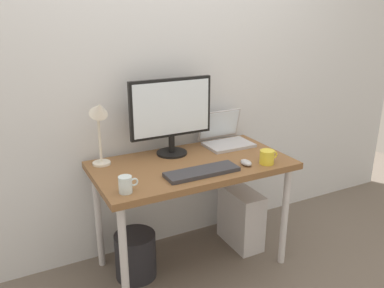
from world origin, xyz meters
TOP-DOWN VIEW (x-y plane):
  - ground_plane at (0.00, 0.00)m, footprint 6.00×6.00m
  - back_wall at (0.00, 0.39)m, footprint 4.40×0.04m
  - desk at (0.00, 0.00)m, footprint 1.21×0.65m
  - monitor at (-0.05, 0.19)m, footprint 0.55×0.20m
  - laptop at (0.37, 0.21)m, footprint 0.32×0.27m
  - desk_lamp at (-0.51, 0.19)m, footprint 0.11×0.16m
  - keyboard at (-0.03, -0.19)m, footprint 0.44×0.14m
  - mouse at (0.27, -0.19)m, footprint 0.06×0.09m
  - coffee_mug at (0.40, -0.23)m, footprint 0.12×0.09m
  - glass_cup at (-0.50, -0.22)m, footprint 0.11×0.07m
  - computer_tower at (0.43, 0.06)m, footprint 0.18×0.36m
  - wastebasket at (-0.38, 0.05)m, footprint 0.26×0.26m

SIDE VIEW (x-z plane):
  - ground_plane at x=0.00m, z-range 0.00..0.00m
  - wastebasket at x=-0.38m, z-range 0.00..0.30m
  - computer_tower at x=0.43m, z-range 0.00..0.42m
  - desk at x=0.00m, z-range 0.29..1.03m
  - keyboard at x=-0.03m, z-range 0.73..0.76m
  - mouse at x=0.27m, z-range 0.73..0.77m
  - coffee_mug at x=0.40m, z-range 0.73..0.82m
  - glass_cup at x=-0.50m, z-range 0.73..0.82m
  - laptop at x=0.37m, z-range 0.68..0.91m
  - monitor at x=-0.05m, z-range 0.77..1.26m
  - desk_lamp at x=-0.51m, z-range 0.82..1.24m
  - back_wall at x=0.00m, z-range 0.00..2.60m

